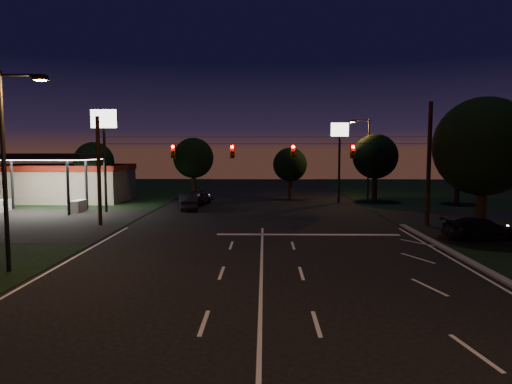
{
  "coord_description": "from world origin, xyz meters",
  "views": [
    {
      "loc": [
        0.13,
        -18.13,
        5.5
      ],
      "look_at": [
        -0.38,
        9.44,
        3.0
      ],
      "focal_mm": 32.0,
      "sensor_mm": 36.0,
      "label": 1
    }
  ],
  "objects_px": {
    "utility_pole_right": "(427,226)",
    "car_cross": "(482,229)",
    "car_oncoming_a": "(199,197)",
    "car_oncoming_b": "(188,202)",
    "tree_right_near": "(483,148)"
  },
  "relations": [
    {
      "from": "tree_right_near",
      "to": "car_oncoming_b",
      "type": "distance_m",
      "value": 25.27
    },
    {
      "from": "utility_pole_right",
      "to": "tree_right_near",
      "type": "distance_m",
      "value": 7.61
    },
    {
      "from": "utility_pole_right",
      "to": "car_cross",
      "type": "relative_size",
      "value": 1.91
    },
    {
      "from": "tree_right_near",
      "to": "utility_pole_right",
      "type": "bearing_deg",
      "value": 107.53
    },
    {
      "from": "tree_right_near",
      "to": "car_cross",
      "type": "height_order",
      "value": "tree_right_near"
    },
    {
      "from": "tree_right_near",
      "to": "car_oncoming_a",
      "type": "height_order",
      "value": "tree_right_near"
    },
    {
      "from": "utility_pole_right",
      "to": "car_oncoming_a",
      "type": "distance_m",
      "value": 22.98
    },
    {
      "from": "car_oncoming_a",
      "to": "car_oncoming_b",
      "type": "relative_size",
      "value": 0.99
    },
    {
      "from": "utility_pole_right",
      "to": "car_oncoming_b",
      "type": "xyz_separation_m",
      "value": [
        -19.01,
        9.03,
        0.74
      ]
    },
    {
      "from": "car_oncoming_b",
      "to": "car_cross",
      "type": "height_order",
      "value": "car_oncoming_b"
    },
    {
      "from": "car_oncoming_a",
      "to": "car_oncoming_b",
      "type": "bearing_deg",
      "value": 92.19
    },
    {
      "from": "car_oncoming_b",
      "to": "car_cross",
      "type": "xyz_separation_m",
      "value": [
        20.62,
        -14.03,
        -0.06
      ]
    },
    {
      "from": "car_oncoming_a",
      "to": "car_cross",
      "type": "height_order",
      "value": "car_oncoming_a"
    },
    {
      "from": "car_oncoming_a",
      "to": "car_cross",
      "type": "bearing_deg",
      "value": 144.72
    },
    {
      "from": "tree_right_near",
      "to": "car_oncoming_b",
      "type": "height_order",
      "value": "tree_right_near"
    }
  ]
}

